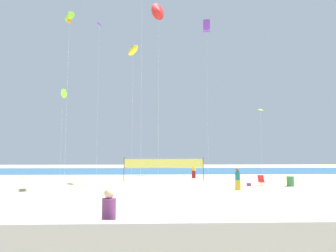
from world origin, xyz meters
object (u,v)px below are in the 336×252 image
kite_red_delta (159,12)px  mother_figure (109,217)px  toddler_figure (122,235)px  beach_handbag (249,185)px  beachgoer_mustard_shirt (194,169)px  trash_barrel (290,181)px  kite_yellow_diamond (260,110)px  folding_beach_chair (261,180)px  kite_lime_tube (70,18)px  kite_violet_box (207,26)px  kite_yellow_inflatable (133,51)px  beachgoer_teal_shirt (238,178)px  kite_violet_diamond (100,27)px  volleyball_net (165,164)px  kite_lime_delta (63,94)px

kite_red_delta → mother_figure: bearing=-94.7°
toddler_figure → beach_handbag: (8.64, 16.54, -0.29)m
beachgoer_mustard_shirt → trash_barrel: size_ratio=2.24×
beachgoer_mustard_shirt → kite_yellow_diamond: kite_yellow_diamond is taller
beachgoer_mustard_shirt → beach_handbag: beachgoer_mustard_shirt is taller
folding_beach_chair → kite_lime_tube: (-17.32, 2.78, 15.32)m
kite_violet_box → kite_yellow_inflatable: (-9.00, -10.73, -7.35)m
mother_figure → kite_yellow_diamond: 30.77m
beachgoer_mustard_shirt → mother_figure: bearing=18.0°
kite_red_delta → kite_yellow_inflatable: bearing=144.2°
beach_handbag → kite_yellow_diamond: bearing=64.8°
beach_handbag → folding_beach_chair: bearing=14.1°
toddler_figure → beachgoer_teal_shirt: beachgoer_teal_shirt is taller
folding_beach_chair → toddler_figure: bearing=-138.9°
toddler_figure → beachgoer_teal_shirt: size_ratio=0.49×
mother_figure → trash_barrel: (12.47, 16.36, -0.50)m
kite_violet_diamond → beachgoer_teal_shirt: bearing=-49.0°
kite_lime_tube → kite_yellow_inflatable: size_ratio=1.24×
kite_violet_box → kite_yellow_diamond: (5.72, -3.66, -11.98)m
beachgoer_teal_shirt → kite_lime_tube: (-14.54, 5.56, 14.93)m
mother_figure → beach_handbag: (9.02, 16.54, -0.77)m
kite_yellow_diamond → volleyball_net: bearing=-159.5°
mother_figure → trash_barrel: bearing=34.3°
kite_lime_tube → kite_violet_box: kite_violet_box is taller
mother_figure → volleyball_net: volleyball_net is taller
beachgoer_teal_shirt → kite_yellow_diamond: size_ratio=0.20×
mother_figure → kite_violet_diamond: bearing=83.4°
mother_figure → toddler_figure: mother_figure is taller
volleyball_net → kite_lime_tube: (-9.26, -2.66, 14.15)m
kite_red_delta → kite_lime_tube: bearing=168.0°
kite_lime_delta → kite_yellow_inflatable: kite_yellow_inflatable is taller
kite_red_delta → kite_violet_diamond: bearing=122.6°
trash_barrel → beach_handbag: (-3.45, 0.19, -0.28)m
kite_violet_diamond → kite_lime_delta: kite_violet_diamond is taller
kite_lime_tube → kite_violet_box: (15.14, 10.66, 4.11)m
beachgoer_mustard_shirt → kite_lime_tube: (-12.60, -5.64, 14.81)m
toddler_figure → kite_violet_diamond: (-6.56, 29.75, 18.86)m
volleyball_net → kite_violet_diamond: kite_violet_diamond is taller
volleyball_net → kite_violet_diamond: bearing=138.1°
kite_yellow_diamond → toddler_figure: bearing=-116.7°
beachgoer_mustard_shirt → kite_yellow_inflatable: size_ratio=0.14×
beachgoer_teal_shirt → volleyball_net: size_ratio=0.20×
kite_violet_box → kite_yellow_inflatable: 15.81m
beachgoer_teal_shirt → kite_lime_delta: kite_lime_delta is taller
kite_lime_tube → kite_red_delta: 8.78m
beachgoer_mustard_shirt → trash_barrel: (6.98, -8.90, -0.57)m
kite_lime_delta → kite_yellow_diamond: size_ratio=1.29×
beachgoer_teal_shirt → beachgoer_mustard_shirt: beachgoer_mustard_shirt is taller
kite_violet_box → kite_lime_delta: (-18.04, -2.70, -9.95)m
kite_violet_diamond → kite_red_delta: kite_violet_diamond is taller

